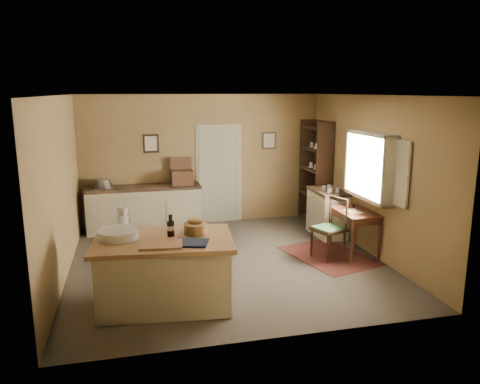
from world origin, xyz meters
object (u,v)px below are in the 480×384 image
at_px(right_cabinet, 327,212).
at_px(shelving_unit, 318,173).
at_px(work_island, 164,270).
at_px(desk_chair, 328,229).
at_px(writing_desk, 355,217).
at_px(sideboard, 145,207).

distance_m(right_cabinet, shelving_unit, 1.11).
bearing_deg(work_island, desk_chair, 27.77).
bearing_deg(work_island, writing_desk, 25.84).
relative_size(desk_chair, right_cabinet, 1.01).
relative_size(work_island, sideboard, 0.83).
distance_m(work_island, sideboard, 3.52).
distance_m(writing_desk, desk_chair, 0.54).
bearing_deg(right_cabinet, sideboard, 160.79).
distance_m(work_island, desk_chair, 3.03).
distance_m(writing_desk, shelving_unit, 2.08).
height_order(writing_desk, desk_chair, desk_chair).
relative_size(sideboard, writing_desk, 2.47).
bearing_deg(shelving_unit, work_island, -137.12).
distance_m(sideboard, writing_desk, 4.15).
relative_size(sideboard, right_cabinet, 2.29).
height_order(sideboard, shelving_unit, shelving_unit).
bearing_deg(desk_chair, sideboard, 120.62).
xyz_separation_m(sideboard, shelving_unit, (3.59, -0.29, 0.60)).
distance_m(work_island, writing_desk, 3.54).
xyz_separation_m(sideboard, desk_chair, (2.92, -2.40, 0.02)).
height_order(work_island, right_cabinet, work_island).
distance_m(desk_chair, right_cabinet, 1.31).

